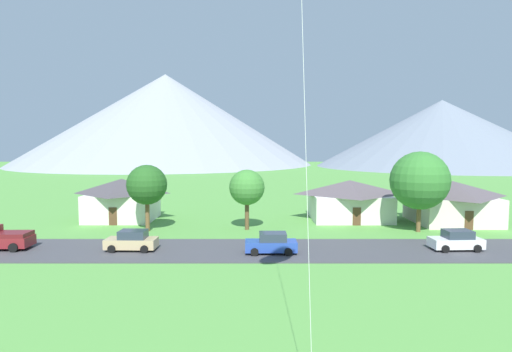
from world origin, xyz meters
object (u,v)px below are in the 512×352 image
object	(u,v)px
tree_near_left	(149,185)
pickup_truck_maroon_west_side	(0,237)
tree_left_of_center	(422,181)
parked_car_blue_mid_west	(273,243)
house_leftmost	(352,199)
parked_car_white_mid_east	(458,241)
house_right_center	(454,201)
tree_center	(249,188)
parked_car_tan_west_end	(134,241)
house_left_center	(124,199)

from	to	relation	value
tree_near_left	pickup_truck_maroon_west_side	size ratio (longest dim) A/B	1.31
tree_left_of_center	parked_car_blue_mid_west	bearing A→B (deg)	-150.78
house_leftmost	parked_car_white_mid_east	bearing A→B (deg)	-68.23
house_right_center	pickup_truck_maroon_west_side	size ratio (longest dim) A/B	1.70
house_right_center	parked_car_white_mid_east	size ratio (longest dim) A/B	2.08
tree_left_of_center	pickup_truck_maroon_west_side	world-z (taller)	tree_left_of_center
tree_center	parked_car_tan_west_end	distance (m)	13.38
house_right_center	parked_car_tan_west_end	bearing A→B (deg)	-159.00
parked_car_tan_west_end	pickup_truck_maroon_west_side	size ratio (longest dim) A/B	0.81
house_left_center	tree_near_left	distance (m)	8.12
parked_car_blue_mid_west	pickup_truck_maroon_west_side	xyz separation A→B (m)	(-23.12, 1.22, 0.19)
parked_car_tan_west_end	parked_car_blue_mid_west	bearing A→B (deg)	-4.46
tree_center	pickup_truck_maroon_west_side	xyz separation A→B (m)	(-20.91, -8.46, -3.36)
house_right_center	tree_center	size ratio (longest dim) A/B	1.41
tree_near_left	house_leftmost	bearing A→B (deg)	16.43
house_right_center	house_left_center	bearing A→B (deg)	177.28
tree_center	pickup_truck_maroon_west_side	distance (m)	22.81
house_left_center	pickup_truck_maroon_west_side	world-z (taller)	house_left_center
tree_center	parked_car_white_mid_east	size ratio (longest dim) A/B	1.47
tree_left_of_center	parked_car_white_mid_east	xyz separation A→B (m)	(0.27, -7.55, -4.39)
house_leftmost	house_left_center	world-z (taller)	house_left_center
house_right_center	parked_car_blue_mid_west	world-z (taller)	house_right_center
house_right_center	tree_near_left	xyz separation A→B (m)	(-33.36, -4.50, 2.30)
house_right_center	parked_car_tan_west_end	size ratio (longest dim) A/B	2.10
house_right_center	tree_left_of_center	xyz separation A→B (m)	(-5.61, -4.86, 2.78)
house_left_center	parked_car_tan_west_end	distance (m)	15.38
tree_center	parked_car_white_mid_east	xyz separation A→B (m)	(17.80, -8.65, -3.56)
tree_center	pickup_truck_maroon_west_side	world-z (taller)	tree_center
parked_car_white_mid_east	tree_left_of_center	bearing A→B (deg)	92.02
house_leftmost	tree_near_left	world-z (taller)	tree_near_left
house_right_center	parked_car_white_mid_east	bearing A→B (deg)	-113.29
tree_left_of_center	parked_car_blue_mid_west	xyz separation A→B (m)	(-15.33, -8.57, -4.39)
tree_left_of_center	tree_near_left	bearing A→B (deg)	179.25
tree_left_of_center	tree_center	size ratio (longest dim) A/B	1.30
tree_left_of_center	parked_car_tan_west_end	world-z (taller)	tree_left_of_center
tree_center	parked_car_blue_mid_west	distance (m)	10.54
house_leftmost	parked_car_blue_mid_west	xyz separation A→B (m)	(-9.82, -15.49, -1.56)
house_leftmost	parked_car_tan_west_end	distance (m)	26.02
tree_center	tree_near_left	bearing A→B (deg)	-175.85
house_right_center	tree_center	bearing A→B (deg)	-170.79
parked_car_blue_mid_west	parked_car_white_mid_east	xyz separation A→B (m)	(15.60, 1.03, 0.00)
parked_car_tan_west_end	parked_car_white_mid_east	distance (m)	27.27
tree_center	house_leftmost	bearing A→B (deg)	25.81
tree_near_left	parked_car_tan_west_end	bearing A→B (deg)	-84.64
parked_car_white_mid_east	house_right_center	bearing A→B (deg)	66.71
parked_car_tan_west_end	parked_car_white_mid_east	bearing A→B (deg)	0.24
house_right_center	parked_car_blue_mid_west	xyz separation A→B (m)	(-20.94, -13.43, -1.61)
parked_car_tan_west_end	tree_center	bearing A→B (deg)	42.80
tree_near_left	parked_car_tan_west_end	world-z (taller)	tree_near_left
tree_near_left	parked_car_blue_mid_west	world-z (taller)	tree_near_left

